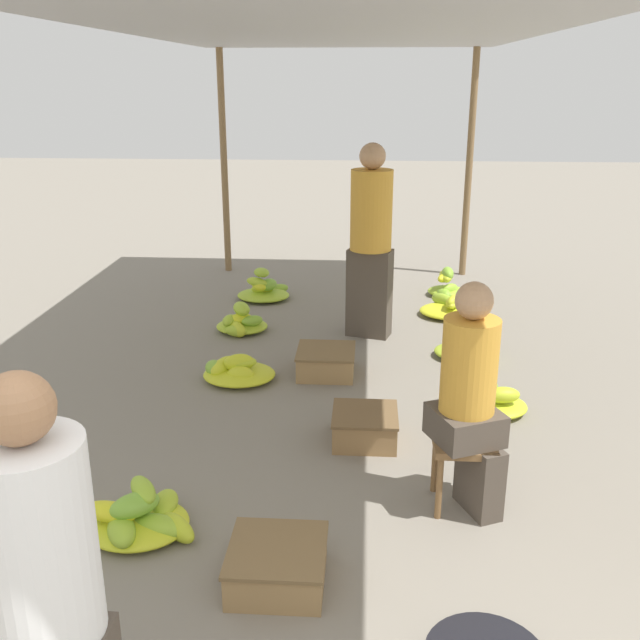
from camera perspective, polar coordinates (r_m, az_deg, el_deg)
name	(u,v)px	position (r m, az deg, el deg)	size (l,w,h in m)	color
canopy_post_back_left	(224,164)	(8.82, -7.68, 12.25)	(0.08, 0.08, 2.63)	olive
canopy_post_back_right	(469,166)	(8.73, 11.85, 11.96)	(0.08, 0.08, 2.63)	olive
canopy_tarp	(330,22)	(5.04, 0.80, 22.76)	(3.31, 7.54, 0.04)	#B2B2B7
vendor_foreground	(47,607)	(2.42, -20.98, -20.67)	(0.35, 0.34, 1.57)	#4C4238
stool	(463,452)	(4.09, 11.37, -10.35)	(0.34, 0.34, 0.42)	brown
vendor_seated	(471,395)	(3.93, 11.97, -5.93)	(0.45, 0.45, 1.32)	#4C4238
banana_pile_left_0	(241,323)	(6.79, -6.35, -0.26)	(0.49, 0.51, 0.29)	#A2C52F
banana_pile_left_1	(140,519)	(4.03, -14.17, -15.19)	(0.65, 0.56, 0.27)	#9AC231
banana_pile_left_2	(236,371)	(5.75, -6.76, -4.08)	(0.61, 0.51, 0.23)	#86BA34
banana_pile_left_3	(264,290)	(7.79, -4.50, 2.38)	(0.57, 0.58, 0.35)	#82B835
banana_pile_right_0	(489,403)	(5.35, 13.36, -6.47)	(0.52, 0.68, 0.22)	#98C131
banana_pile_right_1	(452,309)	(7.35, 10.51, 0.89)	(0.64, 0.58, 0.24)	#9DC330
banana_pile_right_2	(447,286)	(8.00, 10.09, 2.72)	(0.42, 0.46, 0.33)	#C5D329
banana_pile_right_3	(467,346)	(6.28, 11.69, -2.04)	(0.54, 0.44, 0.24)	#90BE32
crate_near	(326,362)	(5.82, 0.48, -3.35)	(0.47, 0.47, 0.21)	#9E7A4C
crate_mid	(277,565)	(3.60, -3.43, -18.97)	(0.47, 0.47, 0.20)	#9E7A4C
crate_far	(365,427)	(4.79, 3.60, -8.51)	(0.43, 0.43, 0.21)	olive
shopper_walking_mid	(371,239)	(6.48, 4.07, 6.48)	(0.47, 0.47, 1.77)	#4C4238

